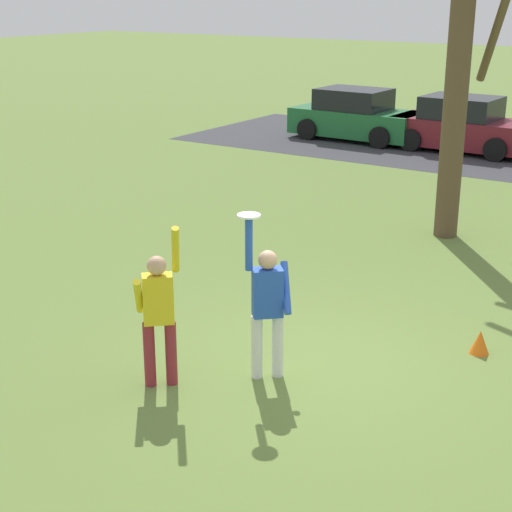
{
  "coord_description": "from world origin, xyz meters",
  "views": [
    {
      "loc": [
        4.48,
        -8.11,
        4.6
      ],
      "look_at": [
        -0.81,
        -0.09,
        1.36
      ],
      "focal_mm": 56.02,
      "sensor_mm": 36.0,
      "label": 1
    }
  ],
  "objects_px": {
    "person_defender": "(158,310)",
    "parked_car_maroon": "(463,126)",
    "person_catcher": "(267,303)",
    "bare_tree_tall": "(458,81)",
    "frisbee_disc": "(249,215)",
    "parked_car_green": "(356,117)",
    "field_cone_orange": "(480,342)"
  },
  "relations": [
    {
      "from": "person_defender",
      "to": "bare_tree_tall",
      "type": "xyz_separation_m",
      "value": [
        0.65,
        7.83,
        1.98
      ]
    },
    {
      "from": "parked_car_green",
      "to": "parked_car_maroon",
      "type": "xyz_separation_m",
      "value": [
        3.48,
        0.05,
        0.0
      ]
    },
    {
      "from": "person_catcher",
      "to": "field_cone_orange",
      "type": "height_order",
      "value": "person_catcher"
    },
    {
      "from": "person_catcher",
      "to": "frisbee_disc",
      "type": "bearing_deg",
      "value": 0.0
    },
    {
      "from": "parked_car_maroon",
      "to": "frisbee_disc",
      "type": "bearing_deg",
      "value": -78.08
    },
    {
      "from": "person_catcher",
      "to": "bare_tree_tall",
      "type": "xyz_separation_m",
      "value": [
        -0.32,
        6.95,
        1.98
      ]
    },
    {
      "from": "field_cone_orange",
      "to": "person_catcher",
      "type": "bearing_deg",
      "value": -133.34
    },
    {
      "from": "frisbee_disc",
      "to": "field_cone_orange",
      "type": "height_order",
      "value": "frisbee_disc"
    },
    {
      "from": "parked_car_green",
      "to": "parked_car_maroon",
      "type": "relative_size",
      "value": 1.0
    },
    {
      "from": "parked_car_maroon",
      "to": "bare_tree_tall",
      "type": "xyz_separation_m",
      "value": [
        2.68,
        -8.39,
        2.23
      ]
    },
    {
      "from": "person_defender",
      "to": "bare_tree_tall",
      "type": "height_order",
      "value": "bare_tree_tall"
    },
    {
      "from": "person_defender",
      "to": "parked_car_maroon",
      "type": "distance_m",
      "value": 16.35
    },
    {
      "from": "parked_car_green",
      "to": "field_cone_orange",
      "type": "xyz_separation_m",
      "value": [
        8.46,
        -13.18,
        -0.57
      ]
    },
    {
      "from": "person_catcher",
      "to": "bare_tree_tall",
      "type": "relative_size",
      "value": 0.35
    },
    {
      "from": "person_catcher",
      "to": "field_cone_orange",
      "type": "relative_size",
      "value": 6.5
    },
    {
      "from": "parked_car_green",
      "to": "bare_tree_tall",
      "type": "xyz_separation_m",
      "value": [
        6.16,
        -8.34,
        2.23
      ]
    },
    {
      "from": "person_catcher",
      "to": "bare_tree_tall",
      "type": "bearing_deg",
      "value": -129.99
    },
    {
      "from": "bare_tree_tall",
      "to": "field_cone_orange",
      "type": "distance_m",
      "value": 6.05
    },
    {
      "from": "bare_tree_tall",
      "to": "field_cone_orange",
      "type": "relative_size",
      "value": 18.59
    },
    {
      "from": "bare_tree_tall",
      "to": "person_defender",
      "type": "bearing_deg",
      "value": -94.74
    },
    {
      "from": "parked_car_green",
      "to": "field_cone_orange",
      "type": "distance_m",
      "value": 15.68
    },
    {
      "from": "person_defender",
      "to": "parked_car_maroon",
      "type": "height_order",
      "value": "person_defender"
    },
    {
      "from": "person_catcher",
      "to": "parked_car_maroon",
      "type": "xyz_separation_m",
      "value": [
        -3.0,
        15.34,
        -0.25
      ]
    },
    {
      "from": "parked_car_green",
      "to": "field_cone_orange",
      "type": "height_order",
      "value": "parked_car_green"
    },
    {
      "from": "frisbee_disc",
      "to": "field_cone_orange",
      "type": "xyz_separation_m",
      "value": [
        2.15,
        2.26,
        -1.93
      ]
    },
    {
      "from": "person_catcher",
      "to": "parked_car_maroon",
      "type": "relative_size",
      "value": 0.5
    },
    {
      "from": "person_defender",
      "to": "field_cone_orange",
      "type": "relative_size",
      "value": 6.39
    },
    {
      "from": "person_catcher",
      "to": "person_defender",
      "type": "bearing_deg",
      "value": 0.0
    },
    {
      "from": "parked_car_green",
      "to": "parked_car_maroon",
      "type": "height_order",
      "value": "same"
    },
    {
      "from": "parked_car_maroon",
      "to": "field_cone_orange",
      "type": "height_order",
      "value": "parked_car_maroon"
    },
    {
      "from": "person_catcher",
      "to": "parked_car_maroon",
      "type": "height_order",
      "value": "person_catcher"
    },
    {
      "from": "bare_tree_tall",
      "to": "parked_car_green",
      "type": "bearing_deg",
      "value": 126.47
    }
  ]
}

